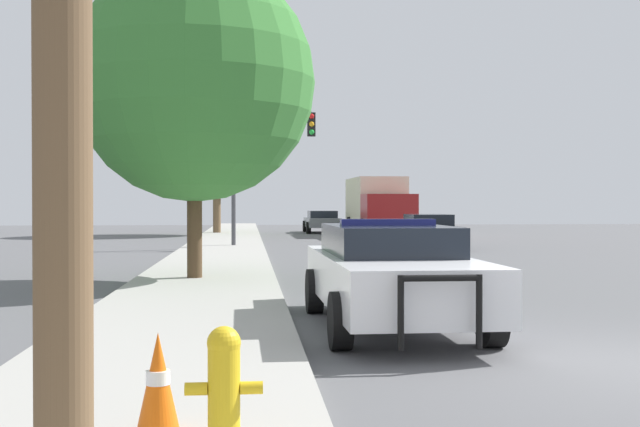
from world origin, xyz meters
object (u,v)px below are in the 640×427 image
object	(u,v)px
car_background_distant	(322,221)
tree_sidewalk_far	(217,131)
police_car	(390,272)
fire_hydrant	(224,384)
tree_sidewalk_near	(194,81)
box_truck	(378,204)
car_background_oncoming	(429,230)
traffic_light	(266,149)
traffic_cone	(158,382)

from	to	relation	value
car_background_distant	tree_sidewalk_far	distance (m)	8.18
police_car	fire_hydrant	world-z (taller)	police_car
tree_sidewalk_near	tree_sidewalk_far	distance (m)	26.30
car_background_distant	tree_sidewalk_far	bearing A→B (deg)	-155.60
police_car	box_truck	size ratio (longest dim) A/B	0.68
box_truck	tree_sidewalk_far	xyz separation A→B (m)	(-8.40, 2.34, 3.96)
car_background_distant	car_background_oncoming	distance (m)	16.71
box_truck	police_car	bearing A→B (deg)	80.57
fire_hydrant	tree_sidewalk_near	distance (m)	12.67
tree_sidewalk_far	police_car	bearing A→B (deg)	-83.65
tree_sidewalk_far	fire_hydrant	bearing A→B (deg)	-87.74
car_background_distant	tree_sidewalk_far	world-z (taller)	tree_sidewalk_far
traffic_light	car_background_distant	size ratio (longest dim) A/B	1.16
car_background_oncoming	traffic_cone	bearing A→B (deg)	73.91
police_car	tree_sidewalk_far	xyz separation A→B (m)	(-3.62, 32.58, 4.84)
tree_sidewalk_near	tree_sidewalk_far	size ratio (longest dim) A/B	0.79
car_background_distant	box_truck	size ratio (longest dim) A/B	0.57
box_truck	tree_sidewalk_far	size ratio (longest dim) A/B	0.92
police_car	car_background_oncoming	size ratio (longest dim) A/B	1.26
car_background_oncoming	traffic_cone	xyz separation A→B (m)	(-7.43, -24.08, -0.22)
box_truck	tree_sidewalk_near	distance (m)	25.33
car_background_distant	traffic_cone	xyz separation A→B (m)	(-4.90, -40.60, -0.22)
fire_hydrant	traffic_light	size ratio (longest dim) A/B	0.15
police_car	box_truck	bearing A→B (deg)	-99.68
police_car	tree_sidewalk_near	size ratio (longest dim) A/B	0.78
traffic_cone	tree_sidewalk_near	bearing A→B (deg)	92.52
traffic_light	traffic_cone	distance (m)	25.05
traffic_light	tree_sidewalk_far	distance (m)	13.42
fire_hydrant	traffic_cone	world-z (taller)	fire_hydrant
tree_sidewalk_far	traffic_cone	world-z (taller)	tree_sidewalk_far
car_background_distant	car_background_oncoming	size ratio (longest dim) A/B	1.07
police_car	tree_sidewalk_near	xyz separation A→B (m)	(-3.09, 6.32, 3.54)
box_truck	car_background_oncoming	bearing A→B (deg)	89.91
police_car	tree_sidewalk_far	world-z (taller)	tree_sidewalk_far
fire_hydrant	tree_sidewalk_far	distance (m)	38.69
tree_sidewalk_near	traffic_cone	xyz separation A→B (m)	(0.51, -11.62, -3.83)
box_truck	traffic_cone	bearing A→B (deg)	77.86
police_car	car_background_oncoming	world-z (taller)	police_car
traffic_light	car_background_oncoming	world-z (taller)	traffic_light
fire_hydrant	car_background_oncoming	distance (m)	25.48
fire_hydrant	traffic_light	distance (m)	25.46
tree_sidewalk_near	fire_hydrant	bearing A→B (deg)	-85.37
traffic_light	box_truck	bearing A→B (deg)	60.64
fire_hydrant	traffic_cone	distance (m)	0.64
car_background_distant	fire_hydrant	bearing A→B (deg)	-96.26
police_car	tree_sidewalk_far	distance (m)	33.14
car_background_distant	tree_sidewalk_far	xyz separation A→B (m)	(-5.95, -2.71, 4.91)
box_truck	tree_sidewalk_far	world-z (taller)	tree_sidewalk_far
police_car	car_background_distant	distance (m)	35.37
car_background_oncoming	fire_hydrant	bearing A→B (deg)	75.20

